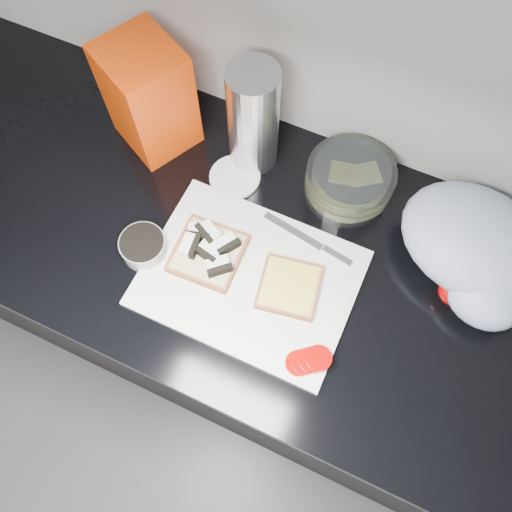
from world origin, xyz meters
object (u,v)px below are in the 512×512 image
at_px(bread_bag, 149,97).
at_px(steel_canister, 253,119).
at_px(glass_bowl, 349,181).
at_px(cutting_board, 250,278).

xyz_separation_m(bread_bag, steel_canister, (0.21, 0.03, 0.00)).
height_order(glass_bowl, steel_canister, steel_canister).
bearing_deg(bread_bag, steel_canister, 36.21).
relative_size(cutting_board, bread_bag, 1.71).
distance_m(bread_bag, steel_canister, 0.22).
bearing_deg(glass_bowl, steel_canister, -179.35).
relative_size(cutting_board, glass_bowl, 2.23).
bearing_deg(bread_bag, cutting_board, -7.88).
bearing_deg(cutting_board, bread_bag, 144.95).
bearing_deg(steel_canister, bread_bag, -170.96).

